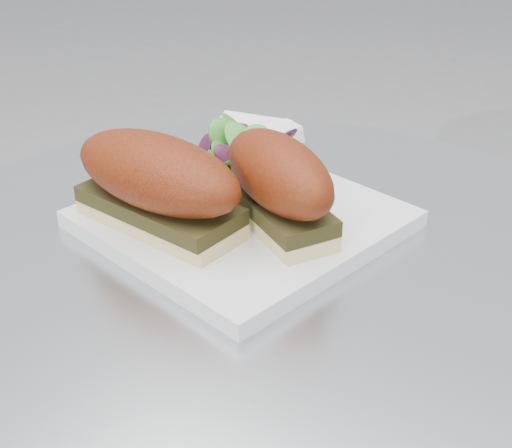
{
  "coord_description": "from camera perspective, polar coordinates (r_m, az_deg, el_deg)",
  "views": [
    {
      "loc": [
        0.25,
        -0.41,
        1.05
      ],
      "look_at": [
        -0.01,
        0.01,
        0.77
      ],
      "focal_mm": 50.0,
      "sensor_mm": 36.0,
      "label": 1
    }
  ],
  "objects": [
    {
      "name": "sandwich_left",
      "position": [
        0.6,
        -7.89,
        3.41
      ],
      "size": [
        0.18,
        0.1,
        0.08
      ],
      "rotation": [
        0.0,
        0.0,
        -0.12
      ],
      "color": "beige",
      "rests_on": "plate"
    },
    {
      "name": "napkin",
      "position": [
        0.77,
        0.25,
        5.66
      ],
      "size": [
        0.11,
        0.11,
        0.02
      ],
      "primitive_type": null,
      "rotation": [
        0.0,
        0.0,
        -0.02
      ],
      "color": "white",
      "rests_on": "table"
    },
    {
      "name": "plate",
      "position": [
        0.64,
        -1.09,
        0.4
      ],
      "size": [
        0.28,
        0.28,
        0.02
      ],
      "primitive_type": "cube",
      "rotation": [
        0.0,
        0.0,
        -0.23
      ],
      "color": "silver",
      "rests_on": "table"
    },
    {
      "name": "sandwich_right",
      "position": [
        0.6,
        1.82,
        3.39
      ],
      "size": [
        0.15,
        0.13,
        0.08
      ],
      "rotation": [
        0.0,
        0.0,
        -0.54
      ],
      "color": "beige",
      "rests_on": "plate"
    },
    {
      "name": "salad",
      "position": [
        0.71,
        -1.08,
        6.07
      ],
      "size": [
        0.1,
        0.1,
        0.05
      ],
      "primitive_type": null,
      "color": "#4B9230",
      "rests_on": "plate"
    }
  ]
}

